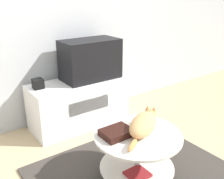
# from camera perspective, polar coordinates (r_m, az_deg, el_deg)

# --- Properties ---
(wall_back) EXTENTS (8.00, 0.05, 2.60)m
(wall_back) POSITION_cam_1_polar(r_m,az_deg,el_deg) (3.05, -12.70, 16.92)
(wall_back) COLOR silver
(wall_back) RESTS_ON ground_plane
(tv_stand) EXTENTS (1.10, 0.46, 0.53)m
(tv_stand) POSITION_cam_1_polar(r_m,az_deg,el_deg) (3.05, -7.21, -2.93)
(tv_stand) COLOR white
(tv_stand) RESTS_ON ground_plane
(tv) EXTENTS (0.65, 0.36, 0.45)m
(tv) POSITION_cam_1_polar(r_m,az_deg,el_deg) (2.98, -4.71, 6.52)
(tv) COLOR black
(tv) RESTS_ON tv_stand
(speaker) EXTENTS (0.10, 0.10, 0.10)m
(speaker) POSITION_cam_1_polar(r_m,az_deg,el_deg) (2.81, -15.82, 1.22)
(speaker) COLOR black
(speaker) RESTS_ON tv_stand
(coffee_table) EXTENTS (0.70, 0.70, 0.40)m
(coffee_table) POSITION_cam_1_polar(r_m,az_deg,el_deg) (2.17, 5.56, -13.07)
(coffee_table) COLOR #B2B2B7
(coffee_table) RESTS_ON rug
(dvd_box) EXTENTS (0.23, 0.18, 0.05)m
(dvd_box) POSITION_cam_1_polar(r_m,az_deg,el_deg) (2.05, 1.00, -9.37)
(dvd_box) COLOR black
(dvd_box) RESTS_ON coffee_table
(cat) EXTENTS (0.55, 0.38, 0.14)m
(cat) POSITION_cam_1_polar(r_m,az_deg,el_deg) (2.11, 6.90, -7.37)
(cat) COLOR tan
(cat) RESTS_ON coffee_table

